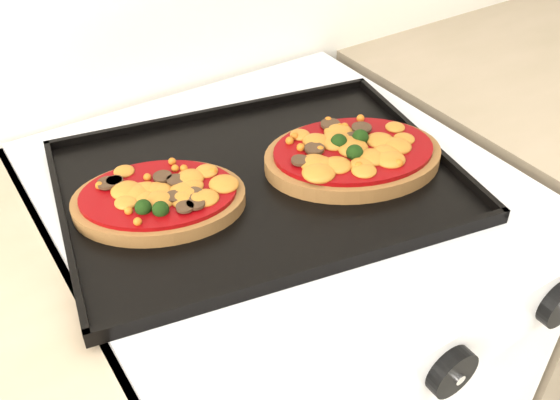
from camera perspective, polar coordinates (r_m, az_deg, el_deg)
stove at (r=1.17m, az=-0.28°, el=-16.33°), size 0.60×0.60×0.91m
control_panel at (r=0.72m, az=13.75°, el=-14.26°), size 0.60×0.02×0.09m
knob_center at (r=0.71m, az=15.43°, el=-14.91°), size 0.06×0.02×0.06m
knob_right at (r=0.82m, az=24.16°, el=-8.66°), size 0.06×0.02×0.06m
baking_tray at (r=0.83m, az=-1.89°, el=1.90°), size 0.57×0.47×0.02m
pizza_left at (r=0.79m, az=-11.02°, el=0.26°), size 0.26×0.23×0.03m
pizza_right at (r=0.85m, az=6.71°, el=4.22°), size 0.29×0.25×0.04m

